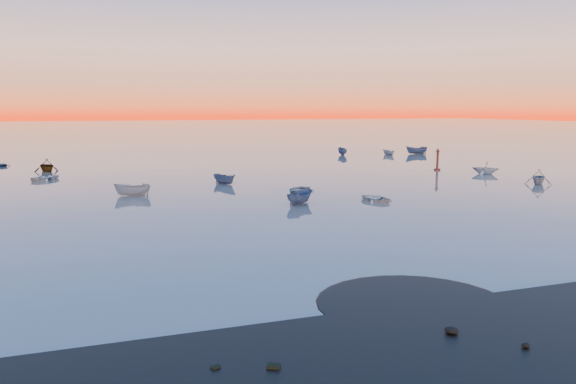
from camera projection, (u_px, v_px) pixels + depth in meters
name	position (u px, v px, depth m)	size (l,w,h in m)	color
ground	(165.00, 151.00, 123.34)	(600.00, 600.00, 0.00)	slate
mud_lobes	(412.00, 289.00, 29.16)	(140.00, 6.00, 0.07)	black
moored_fleet	(207.00, 174.00, 79.52)	(124.00, 58.00, 1.20)	silver
boat_near_center	(300.00, 204.00, 54.92)	(3.83, 1.62, 1.32)	#374969
boat_near_right	(485.00, 174.00, 79.96)	(3.79, 1.70, 1.33)	silver
channel_marker	(437.00, 161.00, 84.47)	(0.97, 0.97, 3.44)	#4E1810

